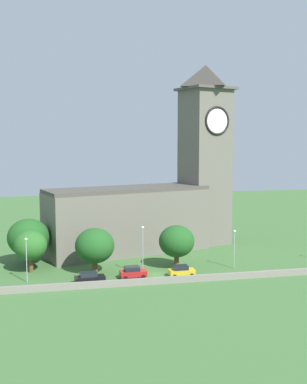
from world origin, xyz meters
name	(u,v)px	position (x,y,z in m)	size (l,w,h in m)	color
ground_plane	(139,253)	(0.00, 15.00, 0.00)	(200.00, 200.00, 0.00)	#3D6633
church	(159,193)	(4.82, 18.92, 11.09)	(39.16, 19.75, 36.45)	#666056
quay_barrier	(163,280)	(0.00, -4.67, 0.49)	(58.12, 0.70, 0.98)	gray
car_black	(89,278)	(-10.79, -2.34, 0.90)	(4.62, 2.48, 1.77)	black
car_red	(133,272)	(-3.95, -0.99, 0.96)	(4.21, 2.35, 1.91)	red
car_yellow	(181,271)	(3.70, -1.64, 0.91)	(4.11, 2.14, 1.80)	gold
streetlamp_west_end	(26,253)	(-19.97, 0.26, 4.60)	(0.44, 0.44, 6.87)	#9EA0A5
streetlamp_west_mid	(143,243)	(-2.07, 0.65, 5.17)	(0.44, 0.44, 7.88)	#9EA0A5
streetlamp_central	(234,242)	(13.64, 1.32, 4.40)	(0.44, 0.44, 6.52)	#9EA0A5
tree_riverside_west	(95,246)	(-9.43, 3.35, 4.47)	(6.33, 6.33, 7.35)	brown
tree_churchyard	(30,246)	(-19.60, 5.98, 4.40)	(5.36, 5.36, 6.84)	brown
tree_riverside_east	(177,241)	(4.25, 3.45, 4.56)	(5.96, 5.96, 7.27)	brown
tree_by_tower	(28,237)	(-20.08, 10.82, 4.80)	(7.13, 7.13, 8.03)	brown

